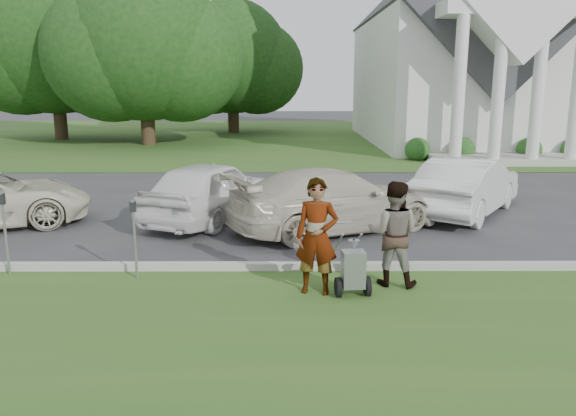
{
  "coord_description": "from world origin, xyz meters",
  "views": [
    {
      "loc": [
        -0.4,
        -9.26,
        3.37
      ],
      "look_at": [
        -0.36,
        0.0,
        1.3
      ],
      "focal_mm": 35.0,
      "sensor_mm": 36.0,
      "label": 1
    }
  ],
  "objects_px": {
    "church": "(455,35)",
    "car_d": "(467,186)",
    "car_c": "(334,200)",
    "tree_far": "(53,42)",
    "tree_left": "(144,50)",
    "car_b": "(211,190)",
    "parking_meter_near": "(134,230)",
    "person_left": "(317,237)",
    "parking_meter_far": "(4,223)",
    "striping_cart": "(353,270)",
    "tree_back": "(232,62)",
    "person_right": "(393,234)"
  },
  "relations": [
    {
      "from": "church",
      "to": "car_d",
      "type": "height_order",
      "value": "church"
    },
    {
      "from": "car_d",
      "to": "car_c",
      "type": "bearing_deg",
      "value": 59.47
    },
    {
      "from": "tree_far",
      "to": "car_d",
      "type": "relative_size",
      "value": 2.56
    },
    {
      "from": "tree_far",
      "to": "tree_left",
      "type": "bearing_deg",
      "value": -26.56
    },
    {
      "from": "church",
      "to": "car_b",
      "type": "relative_size",
      "value": 5.41
    },
    {
      "from": "car_d",
      "to": "parking_meter_near",
      "type": "bearing_deg",
      "value": 68.48
    },
    {
      "from": "church",
      "to": "parking_meter_near",
      "type": "distance_m",
      "value": 26.43
    },
    {
      "from": "person_left",
      "to": "parking_meter_far",
      "type": "distance_m",
      "value": 5.53
    },
    {
      "from": "car_b",
      "to": "striping_cart",
      "type": "bearing_deg",
      "value": 142.04
    },
    {
      "from": "parking_meter_far",
      "to": "car_c",
      "type": "xyz_separation_m",
      "value": [
        6.09,
        3.07,
        -0.23
      ]
    },
    {
      "from": "tree_back",
      "to": "person_right",
      "type": "distance_m",
      "value": 30.91
    },
    {
      "from": "striping_cart",
      "to": "person_right",
      "type": "distance_m",
      "value": 1.0
    },
    {
      "from": "person_left",
      "to": "parking_meter_near",
      "type": "xyz_separation_m",
      "value": [
        -3.12,
        0.7,
        -0.06
      ]
    },
    {
      "from": "person_left",
      "to": "car_d",
      "type": "relative_size",
      "value": 0.42
    },
    {
      "from": "person_right",
      "to": "parking_meter_near",
      "type": "xyz_separation_m",
      "value": [
        -4.42,
        0.32,
        -0.0
      ]
    },
    {
      "from": "person_left",
      "to": "car_b",
      "type": "bearing_deg",
      "value": 125.82
    },
    {
      "from": "tree_far",
      "to": "car_d",
      "type": "xyz_separation_m",
      "value": [
        18.34,
        -19.9,
        -4.94
      ]
    },
    {
      "from": "tree_back",
      "to": "car_b",
      "type": "bearing_deg",
      "value": -86.1
    },
    {
      "from": "parking_meter_far",
      "to": "person_right",
      "type": "bearing_deg",
      "value": -4.53
    },
    {
      "from": "striping_cart",
      "to": "car_d",
      "type": "height_order",
      "value": "car_d"
    },
    {
      "from": "tree_far",
      "to": "car_b",
      "type": "height_order",
      "value": "tree_far"
    },
    {
      "from": "tree_far",
      "to": "person_right",
      "type": "height_order",
      "value": "tree_far"
    },
    {
      "from": "parking_meter_far",
      "to": "tree_far",
      "type": "bearing_deg",
      "value": 109.35
    },
    {
      "from": "tree_left",
      "to": "car_b",
      "type": "bearing_deg",
      "value": -71.84
    },
    {
      "from": "tree_far",
      "to": "parking_meter_far",
      "type": "relative_size",
      "value": 7.71
    },
    {
      "from": "tree_far",
      "to": "person_left",
      "type": "bearing_deg",
      "value": -61.1
    },
    {
      "from": "car_d",
      "to": "tree_far",
      "type": "bearing_deg",
      "value": -12.92
    },
    {
      "from": "tree_back",
      "to": "striping_cart",
      "type": "bearing_deg",
      "value": -81.32
    },
    {
      "from": "tree_back",
      "to": "car_c",
      "type": "distance_m",
      "value": 27.29
    },
    {
      "from": "church",
      "to": "parking_meter_far",
      "type": "xyz_separation_m",
      "value": [
        -14.36,
        -22.78,
        -4.99
      ]
    },
    {
      "from": "tree_left",
      "to": "striping_cart",
      "type": "distance_m",
      "value": 24.76
    },
    {
      "from": "tree_left",
      "to": "person_left",
      "type": "xyz_separation_m",
      "value": [
        8.11,
        -22.57,
        -4.16
      ]
    },
    {
      "from": "church",
      "to": "person_right",
      "type": "bearing_deg",
      "value": -108.05
    },
    {
      "from": "person_left",
      "to": "parking_meter_near",
      "type": "bearing_deg",
      "value": 177.98
    },
    {
      "from": "person_right",
      "to": "car_d",
      "type": "height_order",
      "value": "person_right"
    },
    {
      "from": "person_left",
      "to": "car_b",
      "type": "xyz_separation_m",
      "value": [
        -2.37,
        5.06,
        -0.19
      ]
    },
    {
      "from": "tree_left",
      "to": "parking_meter_near",
      "type": "height_order",
      "value": "tree_left"
    },
    {
      "from": "car_b",
      "to": "tree_back",
      "type": "bearing_deg",
      "value": -63.63
    },
    {
      "from": "tree_back",
      "to": "person_left",
      "type": "distance_m",
      "value": 31.08
    },
    {
      "from": "striping_cart",
      "to": "parking_meter_far",
      "type": "distance_m",
      "value": 6.15
    },
    {
      "from": "car_b",
      "to": "parking_meter_near",
      "type": "bearing_deg",
      "value": 102.76
    },
    {
      "from": "church",
      "to": "striping_cart",
      "type": "bearing_deg",
      "value": -109.25
    },
    {
      "from": "parking_meter_far",
      "to": "car_c",
      "type": "relative_size",
      "value": 0.3
    },
    {
      "from": "tree_far",
      "to": "car_b",
      "type": "distance_m",
      "value": 24.14
    },
    {
      "from": "church",
      "to": "tree_far",
      "type": "relative_size",
      "value": 2.07
    },
    {
      "from": "person_left",
      "to": "car_d",
      "type": "xyz_separation_m",
      "value": [
        4.23,
        5.67,
        -0.2
      ]
    },
    {
      "from": "tree_far",
      "to": "tree_back",
      "type": "distance_m",
      "value": 11.22
    },
    {
      "from": "parking_meter_far",
      "to": "car_d",
      "type": "distance_m",
      "value": 10.79
    },
    {
      "from": "tree_back",
      "to": "striping_cart",
      "type": "xyz_separation_m",
      "value": [
        4.69,
        -30.71,
        -4.29
      ]
    },
    {
      "from": "striping_cart",
      "to": "car_c",
      "type": "relative_size",
      "value": 0.23
    }
  ]
}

